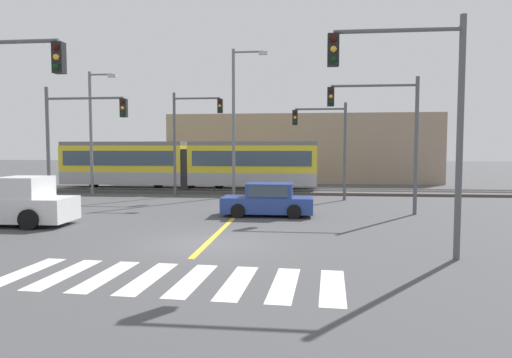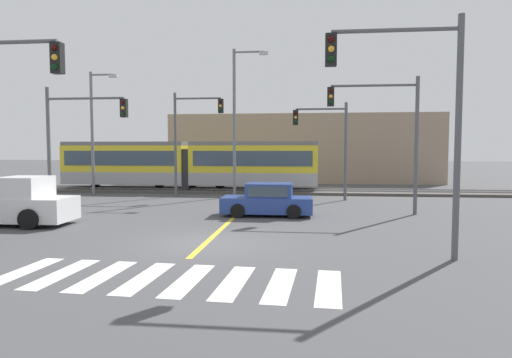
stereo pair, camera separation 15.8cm
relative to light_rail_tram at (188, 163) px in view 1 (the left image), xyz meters
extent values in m
plane|color=#474749|center=(5.29, -17.79, -2.05)|extent=(200.00, 200.00, 0.00)
cube|color=#4C4742|center=(5.29, 0.01, -1.96)|extent=(120.00, 4.00, 0.18)
cube|color=#939399|center=(5.29, -0.71, -1.82)|extent=(120.00, 0.08, 0.10)
cube|color=#939399|center=(5.29, 0.73, -1.82)|extent=(120.00, 0.08, 0.10)
cube|color=#9E9EA3|center=(-4.75, 0.01, -1.07)|extent=(9.00, 2.60, 0.90)
cube|color=yellow|center=(-4.75, 0.01, 0.33)|extent=(9.00, 2.60, 1.90)
cube|color=#384756|center=(-4.75, -1.31, 0.38)|extent=(8.28, 0.04, 1.04)
cube|color=slate|center=(-4.75, 0.01, 1.42)|extent=(9.00, 2.39, 0.28)
cylinder|color=black|center=(-2.28, 0.01, -1.52)|extent=(0.70, 0.20, 0.70)
cylinder|color=black|center=(-7.22, 0.01, -1.52)|extent=(0.70, 0.20, 0.70)
cube|color=#9E9EA3|center=(4.75, 0.01, -1.07)|extent=(9.00, 2.60, 0.90)
cube|color=yellow|center=(4.75, 0.01, 0.33)|extent=(9.00, 2.60, 1.90)
cube|color=#384756|center=(4.75, -1.31, 0.38)|extent=(8.28, 0.04, 1.04)
cube|color=slate|center=(4.75, 0.01, 1.42)|extent=(9.00, 2.39, 0.28)
cylinder|color=black|center=(7.22, 0.01, -1.52)|extent=(0.70, 0.20, 0.70)
cylinder|color=black|center=(2.27, 0.01, -1.52)|extent=(0.70, 0.20, 0.70)
cube|color=#2D2D2D|center=(0.00, 0.01, -0.37)|extent=(0.50, 2.34, 2.80)
cube|color=silver|center=(1.44, -21.71, -2.04)|extent=(0.71, 2.83, 0.01)
cube|color=silver|center=(2.54, -21.77, -2.04)|extent=(0.71, 2.83, 0.01)
cube|color=silver|center=(3.64, -21.83, -2.04)|extent=(0.71, 2.83, 0.01)
cube|color=silver|center=(4.74, -21.89, -2.04)|extent=(0.71, 2.83, 0.01)
cube|color=silver|center=(5.84, -21.94, -2.04)|extent=(0.71, 2.83, 0.01)
cube|color=silver|center=(6.93, -22.00, -2.04)|extent=(0.71, 2.83, 0.01)
cube|color=silver|center=(8.03, -22.06, -2.04)|extent=(0.71, 2.83, 0.01)
cube|color=silver|center=(9.13, -22.12, -2.04)|extent=(0.71, 2.83, 0.01)
cube|color=gold|center=(5.29, -10.95, -2.05)|extent=(0.20, 17.92, 0.01)
cube|color=#284293|center=(6.74, -11.37, -1.53)|extent=(4.20, 1.70, 0.72)
cube|color=#284293|center=(6.84, -11.37, -0.85)|extent=(2.10, 1.52, 0.64)
cube|color=#384756|center=(5.84, -11.37, -0.85)|extent=(0.10, 1.43, 0.52)
cube|color=#384756|center=(6.84, -12.15, -0.85)|extent=(1.79, 0.04, 0.48)
cylinder|color=black|center=(5.48, -12.22, -1.73)|extent=(0.64, 0.22, 0.64)
cylinder|color=black|center=(5.48, -10.52, -1.73)|extent=(0.64, 0.22, 0.64)
cylinder|color=black|center=(8.00, -12.22, -1.73)|extent=(0.64, 0.22, 0.64)
cylinder|color=black|center=(8.00, -10.52, -1.73)|extent=(0.64, 0.22, 0.64)
cube|color=silver|center=(-3.66, -15.12, -1.38)|extent=(5.45, 2.10, 0.96)
cube|color=silver|center=(-2.85, -15.10, -0.48)|extent=(1.75, 1.89, 0.84)
cube|color=#384756|center=(-2.10, -15.08, -0.46)|extent=(0.15, 1.69, 0.66)
cylinder|color=black|center=(-2.12, -14.10, -1.65)|extent=(0.81, 0.30, 0.80)
cylinder|color=black|center=(-2.06, -16.05, -1.65)|extent=(0.81, 0.30, 0.80)
cylinder|color=#515459|center=(12.75, -19.14, 1.34)|extent=(0.18, 0.18, 6.78)
cylinder|color=#515459|center=(11.00, -19.14, 4.35)|extent=(3.50, 0.12, 0.12)
cube|color=black|center=(9.25, -19.14, 3.85)|extent=(0.32, 0.28, 0.90)
sphere|color=#360605|center=(9.25, -19.29, 4.12)|extent=(0.18, 0.18, 0.18)
sphere|color=#F7AA26|center=(9.25, -19.29, 3.85)|extent=(0.18, 0.18, 0.18)
sphere|color=black|center=(9.25, -19.29, 3.58)|extent=(0.18, 0.18, 0.18)
cylinder|color=#515459|center=(-4.41, -10.66, 1.05)|extent=(0.18, 0.18, 6.19)
cylinder|color=#515459|center=(-2.41, -10.66, 3.56)|extent=(4.00, 0.12, 0.12)
cube|color=black|center=(-0.41, -10.66, 3.06)|extent=(0.32, 0.28, 0.90)
sphere|color=#360605|center=(-0.41, -10.81, 3.33)|extent=(0.18, 0.18, 0.18)
sphere|color=#F7AA26|center=(-0.41, -10.81, 3.06)|extent=(0.18, 0.18, 0.18)
sphere|color=black|center=(-0.41, -10.81, 2.79)|extent=(0.18, 0.18, 0.18)
cylinder|color=#515459|center=(-0.43, -19.58, 4.22)|extent=(3.50, 0.12, 0.12)
cube|color=black|center=(1.32, -19.58, 3.72)|extent=(0.32, 0.28, 0.90)
sphere|color=#360605|center=(1.32, -19.73, 3.99)|extent=(0.18, 0.18, 0.18)
sphere|color=#F7AA26|center=(1.32, -19.73, 3.72)|extent=(0.18, 0.18, 0.18)
sphere|color=black|center=(1.32, -19.73, 3.45)|extent=(0.18, 0.18, 0.18)
cylinder|color=#515459|center=(10.83, -4.56, 0.88)|extent=(0.18, 0.18, 5.86)
cylinder|color=#515459|center=(9.33, -4.56, 3.44)|extent=(3.00, 0.12, 0.12)
cube|color=black|center=(7.83, -4.56, 2.94)|extent=(0.32, 0.28, 0.90)
sphere|color=#360605|center=(7.83, -4.71, 3.21)|extent=(0.18, 0.18, 0.18)
sphere|color=#F7AA26|center=(7.83, -4.71, 2.94)|extent=(0.18, 0.18, 0.18)
sphere|color=black|center=(7.83, -4.71, 2.67)|extent=(0.18, 0.18, 0.18)
cylinder|color=#515459|center=(0.05, -3.60, 1.30)|extent=(0.18, 0.18, 6.70)
cylinder|color=#515459|center=(1.55, -3.60, 4.27)|extent=(3.00, 0.12, 0.12)
cube|color=black|center=(3.05, -3.60, 3.77)|extent=(0.32, 0.28, 0.90)
sphere|color=#360605|center=(3.05, -3.75, 4.04)|extent=(0.18, 0.18, 0.18)
sphere|color=#F7AA26|center=(3.05, -3.75, 3.77)|extent=(0.18, 0.18, 0.18)
sphere|color=black|center=(3.05, -3.75, 3.50)|extent=(0.18, 0.18, 0.18)
cylinder|color=#515459|center=(13.66, -10.20, 1.19)|extent=(0.18, 0.18, 6.48)
cylinder|color=#515459|center=(11.66, -10.20, 4.03)|extent=(4.00, 0.12, 0.12)
cube|color=black|center=(9.66, -10.20, 3.53)|extent=(0.32, 0.28, 0.90)
sphere|color=#360605|center=(9.66, -10.35, 3.80)|extent=(0.18, 0.18, 0.18)
sphere|color=#F7AA26|center=(9.66, -10.35, 3.53)|extent=(0.18, 0.18, 0.18)
sphere|color=black|center=(9.66, -10.35, 3.26)|extent=(0.18, 0.18, 0.18)
cylinder|color=slate|center=(-5.80, -3.19, 2.05)|extent=(0.20, 0.20, 8.20)
cylinder|color=slate|center=(-5.01, -3.19, 5.95)|extent=(1.57, 0.12, 0.12)
cube|color=#B2B2B7|center=(-4.22, -3.19, 5.85)|extent=(0.56, 0.28, 0.20)
cylinder|color=slate|center=(3.88, -3.37, 2.66)|extent=(0.20, 0.20, 9.41)
cylinder|color=slate|center=(4.83, -3.37, 7.16)|extent=(1.90, 0.12, 0.12)
cube|color=#B2B2B7|center=(5.78, -3.37, 7.06)|extent=(0.56, 0.28, 0.20)
cube|color=gray|center=(8.14, 11.02, 1.06)|extent=(24.54, 6.00, 6.21)
camera|label=1|loc=(8.52, -32.37, 1.09)|focal=32.00mm
camera|label=2|loc=(8.67, -32.35, 1.09)|focal=32.00mm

